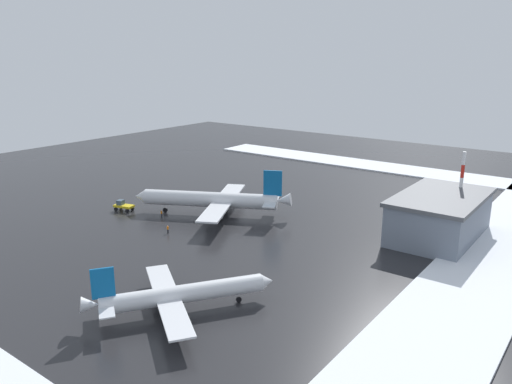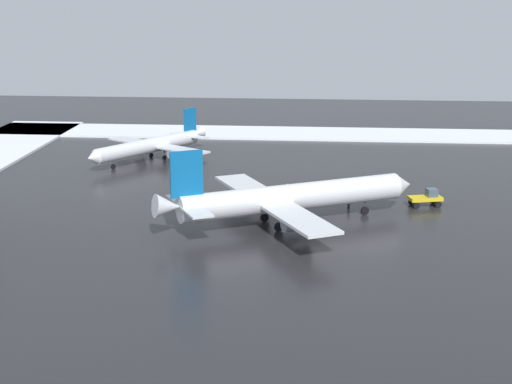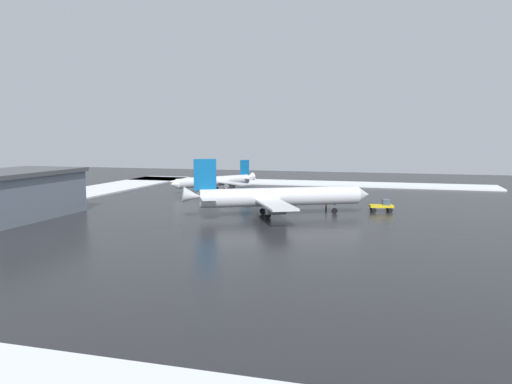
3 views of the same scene
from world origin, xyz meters
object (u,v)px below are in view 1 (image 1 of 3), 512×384
ground_crew_mid_apron (161,213)px  airplane_far_rear (214,200)px  airplane_distant_tail (179,294)px  ground_crew_near_tug (168,229)px  cargo_hangar (440,216)px  antenna_mast (460,190)px  pushback_tug (123,205)px

ground_crew_mid_apron → airplane_far_rear: bearing=109.6°
airplane_distant_tail → ground_crew_near_tug: (21.64, 25.24, -1.73)m
airplane_far_rear → airplane_distant_tail: (-36.60, -25.83, -0.90)m
airplane_far_rear → ground_crew_mid_apron: (-8.48, 8.27, -2.63)m
airplane_far_rear → ground_crew_mid_apron: bearing=18.2°
ground_crew_near_tug → cargo_hangar: size_ratio=0.07×
airplane_distant_tail → antenna_mast: 64.78m
airplane_far_rear → airplane_distant_tail: size_ratio=1.41×
ground_crew_near_tug → antenna_mast: bearing=-151.0°
airplane_far_rear → pushback_tug: airplane_far_rear is taller
airplane_far_rear → antenna_mast: antenna_mast is taller
airplane_far_rear → pushback_tug: (-10.40, 19.25, -2.31)m
airplane_far_rear → ground_crew_mid_apron: size_ratio=19.80×
ground_crew_mid_apron → cargo_hangar: size_ratio=0.07×
antenna_mast → ground_crew_near_tug: bearing=130.3°
airplane_distant_tail → antenna_mast: (60.99, -21.16, 5.45)m
ground_crew_near_tug → ground_crew_mid_apron: bearing=-47.5°
ground_crew_near_tug → antenna_mast: size_ratio=0.10×
ground_crew_mid_apron → ground_crew_near_tug: size_ratio=1.00×
airplane_distant_tail → cargo_hangar: size_ratio=0.96×
airplane_distant_tail → antenna_mast: size_ratio=1.47×
ground_crew_near_tug → cargo_hangar: 54.81m
airplane_distant_tail → ground_crew_near_tug: size_ratio=14.01×
pushback_tug → ground_crew_near_tug: size_ratio=2.93×
pushback_tug → cargo_hangar: size_ratio=0.20×
airplane_far_rear → airplane_distant_tail: 44.81m
airplane_distant_tail → cargo_hangar: bearing=13.7°
airplane_far_rear → pushback_tug: bearing=0.9°
airplane_distant_tail → pushback_tug: bearing=94.2°
pushback_tug → ground_crew_near_tug: bearing=152.4°
cargo_hangar → ground_crew_mid_apron: bearing=114.4°
airplane_far_rear → cargo_hangar: bearing=171.8°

